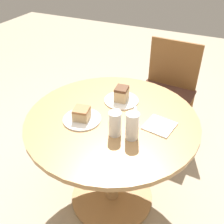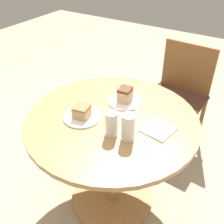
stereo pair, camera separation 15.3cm
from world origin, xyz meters
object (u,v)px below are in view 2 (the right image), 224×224
(plate_near, at_px, (125,101))
(cake_slice_far, at_px, (82,111))
(glass_water, at_px, (111,125))
(plate_far, at_px, (82,117))
(cake_slice_near, at_px, (125,94))
(chair, at_px, (179,93))
(glass_lemonade, at_px, (128,129))

(plate_near, distance_m, cake_slice_far, 0.31)
(plate_near, distance_m, glass_water, 0.34)
(plate_far, height_order, cake_slice_far, cake_slice_far)
(cake_slice_near, relative_size, cake_slice_far, 0.94)
(plate_far, height_order, glass_water, glass_water)
(plate_far, distance_m, cake_slice_far, 0.04)
(plate_far, bearing_deg, glass_water, -9.08)
(plate_far, relative_size, cake_slice_far, 2.13)
(chair, relative_size, glass_lemonade, 5.74)
(plate_near, xyz_separation_m, glass_water, (0.10, -0.32, 0.06))
(plate_far, xyz_separation_m, glass_water, (0.23, -0.04, 0.06))
(plate_near, bearing_deg, glass_lemonade, -57.96)
(plate_near, relative_size, cake_slice_near, 2.25)
(chair, height_order, cake_slice_near, chair)
(cake_slice_far, bearing_deg, chair, 75.22)
(plate_far, bearing_deg, cake_slice_near, 65.69)
(cake_slice_far, bearing_deg, glass_lemonade, -4.32)
(chair, relative_size, cake_slice_far, 8.56)
(chair, height_order, plate_far, chair)
(glass_water, bearing_deg, plate_near, 107.27)
(chair, bearing_deg, plate_near, -97.11)
(glass_lemonade, bearing_deg, cake_slice_near, 122.04)
(plate_far, relative_size, cake_slice_near, 2.26)
(plate_near, xyz_separation_m, cake_slice_far, (-0.13, -0.28, 0.04))
(glass_lemonade, distance_m, glass_water, 0.09)
(cake_slice_far, distance_m, glass_lemonade, 0.32)
(chair, relative_size, glass_water, 6.27)
(cake_slice_near, distance_m, cake_slice_far, 0.31)
(plate_near, height_order, cake_slice_near, cake_slice_near)
(plate_near, relative_size, cake_slice_far, 2.12)
(chair, distance_m, glass_water, 1.10)
(cake_slice_far, relative_size, glass_water, 0.73)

